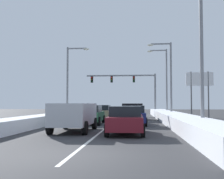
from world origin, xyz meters
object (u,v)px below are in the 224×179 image
(sedan_navy_right_lane_second, at_px, (134,115))
(sedan_green_center_lane_second, at_px, (90,115))
(suv_silver_center_lane_nearest, at_px, (74,114))
(suv_black_right_lane_third, at_px, (133,110))
(street_lamp_right_mid, at_px, (168,73))
(sedan_tan_center_lane_third, at_px, (102,112))
(street_lamp_left_mid, at_px, (71,76))
(roadside_sign_right, at_px, (200,84))
(traffic_light_gantry, at_px, (130,83))
(street_lamp_right_near, at_px, (196,41))
(street_lamp_right_far, at_px, (164,76))
(sedan_maroon_right_lane_nearest, at_px, (126,120))

(sedan_navy_right_lane_second, height_order, sedan_green_center_lane_second, same)
(suv_silver_center_lane_nearest, bearing_deg, suv_black_right_lane_third, 75.36)
(street_lamp_right_mid, bearing_deg, sedan_tan_center_lane_third, -163.47)
(sedan_green_center_lane_second, height_order, street_lamp_left_mid, street_lamp_left_mid)
(roadside_sign_right, bearing_deg, street_lamp_left_mid, -170.88)
(sedan_navy_right_lane_second, bearing_deg, street_lamp_left_mid, 127.09)
(sedan_green_center_lane_second, xyz_separation_m, traffic_light_gantry, (2.85, 19.94, 3.96))
(street_lamp_right_mid, bearing_deg, roadside_sign_right, 38.55)
(suv_black_right_lane_third, bearing_deg, traffic_light_gantry, 92.13)
(sedan_navy_right_lane_second, relative_size, street_lamp_right_near, 0.48)
(suv_silver_center_lane_nearest, xyz_separation_m, sedan_green_center_lane_second, (-0.06, 6.16, -0.25))
(street_lamp_right_far, bearing_deg, suv_black_right_lane_third, -115.60)
(street_lamp_right_near, bearing_deg, suv_silver_center_lane_nearest, -172.98)
(sedan_maroon_right_lane_nearest, height_order, street_lamp_left_mid, street_lamp_left_mid)
(sedan_maroon_right_lane_nearest, distance_m, street_lamp_left_mid, 18.14)
(sedan_green_center_lane_second, bearing_deg, street_lamp_right_mid, 48.85)
(traffic_light_gantry, relative_size, roadside_sign_right, 1.93)
(sedan_green_center_lane_second, distance_m, street_lamp_right_near, 10.25)
(sedan_navy_right_lane_second, bearing_deg, sedan_tan_center_lane_third, 116.22)
(sedan_navy_right_lane_second, height_order, suv_silver_center_lane_nearest, suv_silver_center_lane_nearest)
(sedan_tan_center_lane_third, bearing_deg, sedan_green_center_lane_second, -91.60)
(sedan_green_center_lane_second, bearing_deg, suv_black_right_lane_third, 62.46)
(sedan_green_center_lane_second, xyz_separation_m, roadside_sign_right, (11.28, 11.47, 3.25))
(sedan_tan_center_lane_third, height_order, street_lamp_right_far, street_lamp_right_far)
(suv_black_right_lane_third, height_order, suv_silver_center_lane_nearest, same)
(suv_silver_center_lane_nearest, distance_m, street_lamp_right_far, 22.72)
(sedan_green_center_lane_second, height_order, street_lamp_right_near, street_lamp_right_near)
(street_lamp_right_mid, bearing_deg, traffic_light_gantry, 110.13)
(suv_black_right_lane_third, relative_size, street_lamp_right_mid, 0.59)
(sedan_maroon_right_lane_nearest, height_order, sedan_tan_center_lane_third, same)
(street_lamp_right_far, distance_m, street_lamp_left_mid, 12.70)
(sedan_maroon_right_lane_nearest, distance_m, roadside_sign_right, 20.59)
(sedan_navy_right_lane_second, height_order, street_lamp_right_near, street_lamp_right_near)
(sedan_maroon_right_lane_nearest, height_order, sedan_navy_right_lane_second, same)
(sedan_green_center_lane_second, xyz_separation_m, street_lamp_left_mid, (-3.84, 9.05, 4.14))
(sedan_navy_right_lane_second, distance_m, street_lamp_right_far, 16.69)
(sedan_navy_right_lane_second, xyz_separation_m, sedan_tan_center_lane_third, (-3.34, 6.79, 0.00))
(street_lamp_right_mid, relative_size, roadside_sign_right, 1.52)
(street_lamp_right_near, distance_m, street_lamp_left_mid, 18.20)
(sedan_navy_right_lane_second, distance_m, sedan_green_center_lane_second, 3.58)
(sedan_navy_right_lane_second, relative_size, roadside_sign_right, 0.82)
(suv_silver_center_lane_nearest, distance_m, sedan_tan_center_lane_third, 12.28)
(sedan_navy_right_lane_second, distance_m, street_lamp_right_near, 7.66)
(sedan_green_center_lane_second, relative_size, street_lamp_right_near, 0.48)
(sedan_maroon_right_lane_nearest, xyz_separation_m, street_lamp_right_mid, (3.99, 15.36, 4.23))
(sedan_maroon_right_lane_nearest, bearing_deg, suv_silver_center_lane_nearest, 161.96)
(sedan_tan_center_lane_third, relative_size, traffic_light_gantry, 0.42)
(suv_silver_center_lane_nearest, relative_size, sedan_green_center_lane_second, 1.09)
(street_lamp_left_mid, bearing_deg, traffic_light_gantry, 58.47)
(sedan_maroon_right_lane_nearest, height_order, sedan_green_center_lane_second, same)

